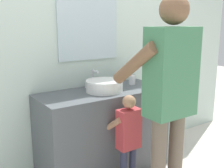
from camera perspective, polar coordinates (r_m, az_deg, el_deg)
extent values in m
cube|color=silver|center=(2.92, -5.29, 9.42)|extent=(4.40, 0.08, 2.70)
cube|color=silver|center=(2.87, -4.81, 11.21)|extent=(0.67, 0.02, 0.63)
cube|color=#4C5156|center=(2.86, -1.72, -9.71)|extent=(1.29, 0.54, 0.85)
cylinder|color=white|center=(2.70, -1.56, -0.38)|extent=(0.36, 0.36, 0.11)
cylinder|color=silver|center=(2.69, -1.56, -0.27)|extent=(0.29, 0.29, 0.09)
cylinder|color=#B7BABF|center=(2.88, -4.04, 1.16)|extent=(0.03, 0.03, 0.18)
cylinder|color=#B7BABF|center=(2.81, -3.45, 2.55)|extent=(0.02, 0.12, 0.02)
cylinder|color=#B7BABF|center=(2.86, -5.23, -0.28)|extent=(0.04, 0.04, 0.05)
cylinder|color=#B7BABF|center=(2.93, -2.84, 0.07)|extent=(0.04, 0.04, 0.05)
cylinder|color=silver|center=(3.01, 4.12, 0.82)|extent=(0.07, 0.07, 0.09)
cylinder|color=orange|center=(3.01, 3.92, 1.85)|extent=(0.03, 0.01, 0.17)
cube|color=white|center=(2.99, 3.95, 3.64)|extent=(0.01, 0.02, 0.02)
cylinder|color=#2D334C|center=(2.68, 4.23, -16.55)|extent=(0.06, 0.06, 0.41)
cube|color=#B7383D|center=(2.49, 3.43, -9.12)|extent=(0.21, 0.12, 0.36)
sphere|color=#A87A5B|center=(2.40, 3.51, -3.64)|extent=(0.12, 0.12, 0.12)
cylinder|color=#A87A5B|center=(2.48, 0.01, -8.35)|extent=(0.05, 0.25, 0.20)
cylinder|color=#A87A5B|center=(2.61, 4.15, -7.31)|extent=(0.05, 0.25, 0.20)
cylinder|color=#6B5B4C|center=(2.36, 9.40, -15.79)|extent=(0.12, 0.12, 0.79)
cylinder|color=#6B5B4C|center=(2.49, 12.79, -14.38)|extent=(0.12, 0.12, 0.79)
cube|color=#427F56|center=(2.18, 11.98, 2.33)|extent=(0.39, 0.22, 0.69)
sphere|color=brown|center=(2.15, 12.56, 14.59)|extent=(0.22, 0.22, 0.22)
cylinder|color=brown|center=(2.16, 4.59, 4.07)|extent=(0.10, 0.48, 0.37)
cylinder|color=brown|center=(2.45, 12.51, 4.85)|extent=(0.10, 0.48, 0.37)
cylinder|color=#E5387F|center=(2.61, 9.45, 1.42)|extent=(0.01, 0.14, 0.03)
cube|color=white|center=(2.66, 8.34, 1.94)|extent=(0.01, 0.02, 0.02)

